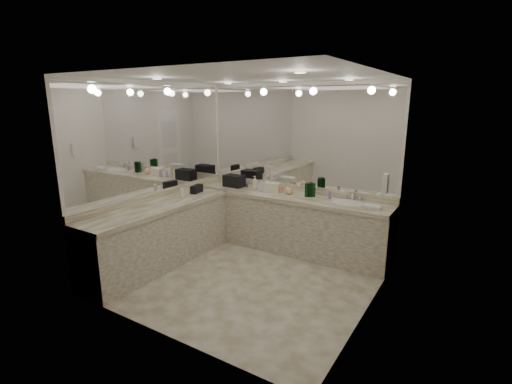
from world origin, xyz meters
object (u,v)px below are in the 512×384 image
Objects in this scene: sink at (348,203)px; soap_bottle_b at (261,185)px; black_toiletry_bag at (234,181)px; cream_cosmetic_case at (272,187)px; soap_bottle_c at (289,189)px; wall_phone at (385,184)px; soap_bottle_a at (255,183)px; hand_towel at (372,207)px.

soap_bottle_b reaches higher than sink.
cream_cosmetic_case is at bearing 0.33° from black_toiletry_bag.
black_toiletry_bag is at bearing -179.33° from soap_bottle_c.
wall_phone is at bearing -18.52° from soap_bottle_c.
soap_bottle_a is (-2.19, 0.53, -0.34)m from wall_phone.
soap_bottle_c is (0.29, 0.01, 0.01)m from cream_cosmetic_case.
soap_bottle_a is at bearing 176.73° from hand_towel.
cream_cosmetic_case reaches higher than hand_towel.
black_toiletry_bag is (-2.60, 0.51, -0.35)m from wall_phone.
black_toiletry_bag is 2.06× the size of soap_bottle_c.
soap_bottle_a is (-0.33, 0.01, 0.04)m from cream_cosmetic_case.
soap_bottle_b is (-2.06, 0.52, -0.36)m from wall_phone.
soap_bottle_c is at bearing 178.63° from sink.
sink is 1.59m from soap_bottle_a.
black_toiletry_bag is at bearing 177.73° from hand_towel.
black_toiletry_bag is at bearing 176.98° from cream_cosmetic_case.
wall_phone reaches higher than soap_bottle_c.
cream_cosmetic_case is 0.34m from soap_bottle_a.
soap_bottle_a reaches higher than cream_cosmetic_case.
soap_bottle_c is at bearing 161.48° from wall_phone.
sink is 1.83× the size of wall_phone.
soap_bottle_a is at bearing 173.74° from soap_bottle_b.
soap_bottle_b is 0.50m from soap_bottle_c.
soap_bottle_a is 0.63m from soap_bottle_c.
soap_bottle_c is (-0.96, 0.02, 0.09)m from sink.
cream_cosmetic_case is at bearing 164.48° from wall_phone.
black_toiletry_bag reaches higher than hand_towel.
cream_cosmetic_case is at bearing -2.38° from soap_bottle_a.
sink is 0.91m from wall_phone.
sink is 1.95× the size of soap_bottle_a.
wall_phone reaches higher than soap_bottle_a.
soap_bottle_c is at bearing -0.55° from soap_bottle_a.
black_toiletry_bag is (-1.99, 0.01, 0.10)m from sink.
sink is 2.66× the size of soap_bottle_c.
soap_bottle_a is 1.36× the size of soap_bottle_c.
wall_phone is at bearing -39.57° from sink.
sink is 2.00m from black_toiletry_bag.
cream_cosmetic_case is at bearing 0.02° from soap_bottle_b.
soap_bottle_c reaches higher than hand_towel.
cream_cosmetic_case is 1.14× the size of hand_towel.
sink is 1.66× the size of cream_cosmetic_case.
hand_towel is 1.41× the size of soap_bottle_c.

